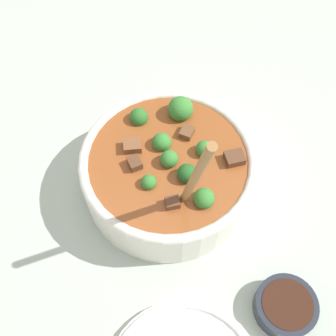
{
  "coord_description": "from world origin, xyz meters",
  "views": [
    {
      "loc": [
        0.34,
        -0.12,
        0.65
      ],
      "look_at": [
        0.0,
        0.0,
        0.06
      ],
      "focal_mm": 45.0,
      "sensor_mm": 36.0,
      "label": 1
    }
  ],
  "objects": [
    {
      "name": "ground_plane",
      "position": [
        0.0,
        0.0,
        0.0
      ],
      "size": [
        4.0,
        4.0,
        0.0
      ],
      "primitive_type": "plane",
      "color": "#ADBCAD"
    },
    {
      "name": "stew_bowl",
      "position": [
        -0.0,
        0.0,
        0.05
      ],
      "size": [
        0.29,
        0.29,
        0.3
      ],
      "color": "white",
      "rests_on": "ground_plane"
    },
    {
      "name": "condiment_bowl",
      "position": [
        0.26,
        0.09,
        0.02
      ],
      "size": [
        0.09,
        0.09,
        0.03
      ],
      "color": "#232833",
      "rests_on": "ground_plane"
    }
  ]
}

